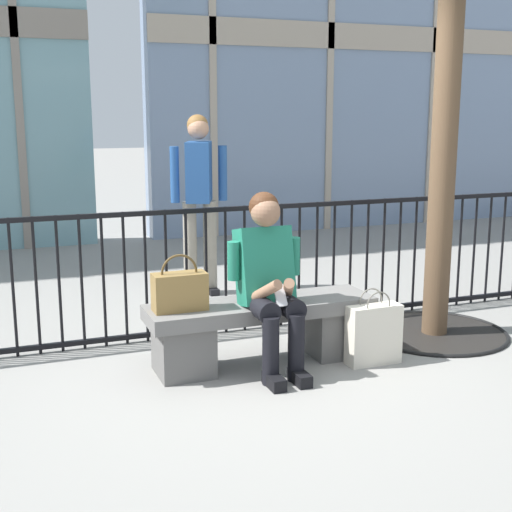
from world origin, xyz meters
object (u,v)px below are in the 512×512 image
Objects in this scene: handbag_on_bench at (180,291)px; bystander_at_railing at (199,191)px; shopping_bag at (374,334)px; seated_person_with_phone at (269,277)px; stone_bench at (261,326)px.

handbag_on_bench is 2.18m from bystander_at_railing.
handbag_on_bench is 0.71× the size of shopping_bag.
bystander_at_railing reaches higher than seated_person_with_phone.
handbag_on_bench reaches higher than stone_bench.
seated_person_with_phone is 0.86m from shopping_bag.
bystander_at_railing is (0.15, 2.13, 0.35)m from seated_person_with_phone.
seated_person_with_phone is at bearing -87.41° from stone_bench.
stone_bench is at bearing -94.55° from bystander_at_railing.
stone_bench is at bearing 92.59° from seated_person_with_phone.
handbag_on_bench is at bearing -110.20° from bystander_at_railing.
handbag_on_bench is (-0.59, 0.12, -0.07)m from seated_person_with_phone.
bystander_at_railing is (0.16, 2.00, 0.73)m from stone_bench.
bystander_at_railing reaches higher than handbag_on_bench.
shopping_bag is (0.72, -0.16, -0.43)m from seated_person_with_phone.
bystander_at_railing is at bearing 69.80° from handbag_on_bench.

